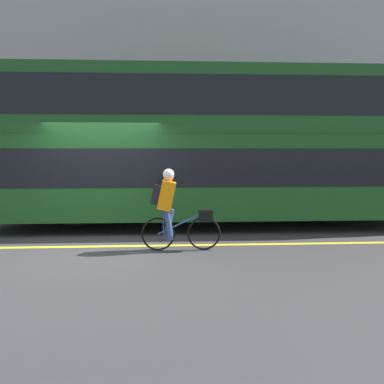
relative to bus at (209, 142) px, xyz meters
name	(u,v)px	position (x,y,z in m)	size (l,w,h in m)	color
ground_plane	(95,249)	(-2.44, -2.26, -2.12)	(80.00, 80.00, 0.00)	#38383A
road_center_line	(96,246)	(-2.44, -2.07, -2.11)	(50.00, 0.14, 0.01)	yellow
sidewalk_curb	(126,207)	(-2.44, 2.81, -2.06)	(60.00, 2.22, 0.10)	gray
building_facade	(128,77)	(-2.44, 4.08, 2.34)	(60.00, 0.30, 8.91)	#9E9EA3
bus	(209,142)	(0.00, 0.00, 0.00)	(10.68, 2.51, 3.80)	black
cyclist_on_bike	(172,207)	(-0.93, -2.42, -1.27)	(1.52, 0.32, 1.56)	black
trash_bin	(103,193)	(-3.17, 2.70, -1.59)	(0.47, 0.47, 0.85)	#262628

